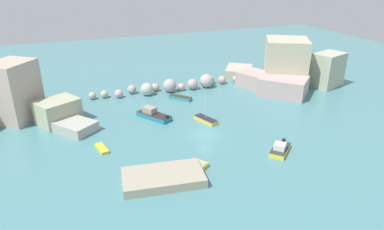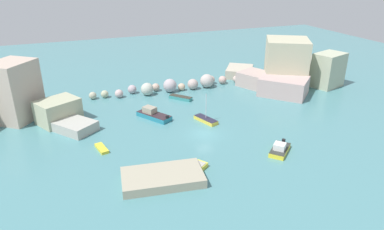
{
  "view_description": "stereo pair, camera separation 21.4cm",
  "coord_description": "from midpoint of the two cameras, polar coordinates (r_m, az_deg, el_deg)",
  "views": [
    {
      "loc": [
        -19.38,
        -43.87,
        23.86
      ],
      "look_at": [
        0.0,
        5.33,
        1.0
      ],
      "focal_mm": 32.99,
      "sensor_mm": 36.0,
      "label": 1
    },
    {
      "loc": [
        -19.18,
        -43.95,
        23.86
      ],
      "look_at": [
        0.0,
        5.33,
        1.0
      ],
      "focal_mm": 32.99,
      "sensor_mm": 36.0,
      "label": 2
    }
  ],
  "objects": [
    {
      "name": "cliff_headland_right",
      "position": [
        76.99,
        15.59,
        7.1
      ],
      "size": [
        23.23,
        24.45,
        9.75
      ],
      "color": "#B8AD99",
      "rests_on": "ground"
    },
    {
      "name": "moored_boat_1",
      "position": [
        57.55,
        2.35,
        -0.76
      ],
      "size": [
        2.83,
        4.64,
        4.82
      ],
      "rotation": [
        0.0,
        0.0,
        5.05
      ],
      "color": "gold",
      "rests_on": "cove_water"
    },
    {
      "name": "moored_boat_4",
      "position": [
        49.74,
        14.13,
        -5.38
      ],
      "size": [
        4.51,
        4.34,
        1.52
      ],
      "rotation": [
        0.0,
        0.0,
        3.87
      ],
      "color": "yellow",
      "rests_on": "cove_water"
    },
    {
      "name": "moored_boat_5",
      "position": [
        44.04,
        0.4,
        -8.93
      ],
      "size": [
        4.52,
        3.81,
        0.66
      ],
      "rotation": [
        0.0,
        0.0,
        3.75
      ],
      "color": "#DACD41",
      "rests_on": "cove_water"
    },
    {
      "name": "stone_dock",
      "position": [
        42.44,
        -4.64,
        -10.02
      ],
      "size": [
        10.19,
        6.5,
        1.1
      ],
      "primitive_type": "cube",
      "rotation": [
        0.0,
        0.0,
        -0.14
      ],
      "color": "#A49C84",
      "rests_on": "ground"
    },
    {
      "name": "moored_boat_3",
      "position": [
        50.65,
        -14.28,
        -5.26
      ],
      "size": [
        1.63,
        3.26,
        0.41
      ],
      "rotation": [
        0.0,
        0.0,
        4.91
      ],
      "color": "yellow",
      "rests_on": "cove_water"
    },
    {
      "name": "cove_water",
      "position": [
        53.56,
        2.18,
        -3.09
      ],
      "size": [
        160.0,
        160.0,
        0.0
      ],
      "primitive_type": "plane",
      "color": "teal",
      "rests_on": "ground"
    },
    {
      "name": "rock_breakwater",
      "position": [
        71.82,
        -1.96,
        4.9
      ],
      "size": [
        34.28,
        4.17,
        2.8
      ],
      "color": "#B1AC93",
      "rests_on": "ground"
    },
    {
      "name": "moored_boat_0",
      "position": [
        59.14,
        -6.21,
        0.08
      ],
      "size": [
        5.09,
        6.4,
        1.77
      ],
      "rotation": [
        0.0,
        0.0,
        2.12
      ],
      "color": "teal",
      "rests_on": "cove_water"
    },
    {
      "name": "moored_boat_2",
      "position": [
        66.99,
        -1.76,
        2.81
      ],
      "size": [
        3.88,
        4.24,
        0.66
      ],
      "rotation": [
        0.0,
        0.0,
        2.28
      ],
      "color": "teal",
      "rests_on": "cove_water"
    },
    {
      "name": "cliff_headland_left",
      "position": [
        64.79,
        -27.35,
        1.88
      ],
      "size": [
        21.65,
        19.59,
        9.72
      ],
      "color": "tan",
      "rests_on": "ground"
    }
  ]
}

